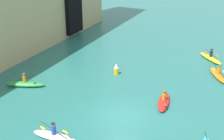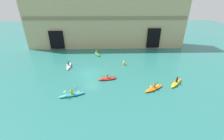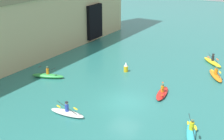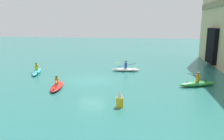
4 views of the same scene
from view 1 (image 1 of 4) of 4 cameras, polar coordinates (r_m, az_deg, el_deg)
name	(u,v)px [view 1 (image 1 of 4)]	position (r m, az deg, el deg)	size (l,w,h in m)	color
ground_plane	(122,116)	(22.72, 1.88, -8.38)	(120.00, 120.00, 0.00)	#28706B
kayak_green	(25,84)	(27.65, -15.62, -2.44)	(1.97, 3.43, 1.23)	green
kayak_red	(164,101)	(24.43, 9.45, -5.66)	(3.16, 1.36, 1.08)	red
kayak_orange	(218,75)	(29.91, 18.86, -0.84)	(3.33, 2.41, 1.12)	orange
kayak_yellow	(211,58)	(33.58, 17.58, 2.12)	(2.91, 2.94, 1.20)	yellow
kayak_white	(54,136)	(20.71, -10.53, -11.72)	(1.05, 3.10, 1.16)	white
marker_buoy	(116,69)	(28.76, 0.79, 0.15)	(0.46, 0.46, 1.09)	yellow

